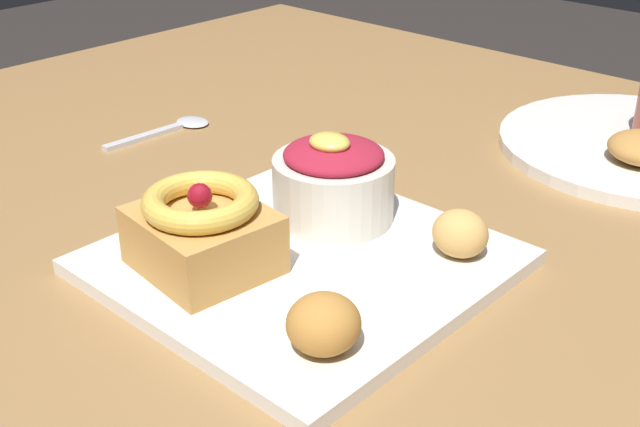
% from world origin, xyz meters
% --- Properties ---
extents(dining_table, '(1.26, 1.05, 0.73)m').
position_xyz_m(dining_table, '(0.00, 0.00, 0.64)').
color(dining_table, olive).
rests_on(dining_table, ground_plane).
extents(front_plate, '(0.27, 0.27, 0.01)m').
position_xyz_m(front_plate, '(0.02, -0.10, 0.74)').
color(front_plate, white).
rests_on(front_plate, dining_table).
extents(cake_slice, '(0.10, 0.10, 0.07)m').
position_xyz_m(cake_slice, '(-0.02, -0.16, 0.77)').
color(cake_slice, '#C68E47').
rests_on(cake_slice, front_plate).
extents(berry_ramekin, '(0.10, 0.10, 0.08)m').
position_xyz_m(berry_ramekin, '(-0.00, -0.04, 0.78)').
color(berry_ramekin, silver).
rests_on(berry_ramekin, front_plate).
extents(fritter_front, '(0.05, 0.05, 0.04)m').
position_xyz_m(fritter_front, '(0.12, -0.17, 0.76)').
color(fritter_front, '#BC7F38').
rests_on(fritter_front, front_plate).
extents(fritter_middle, '(0.04, 0.04, 0.04)m').
position_xyz_m(fritter_middle, '(0.11, -0.02, 0.76)').
color(fritter_middle, tan).
rests_on(fritter_middle, front_plate).
extents(spoon, '(0.04, 0.13, 0.00)m').
position_xyz_m(spoon, '(-0.28, 0.02, 0.73)').
color(spoon, silver).
rests_on(spoon, dining_table).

